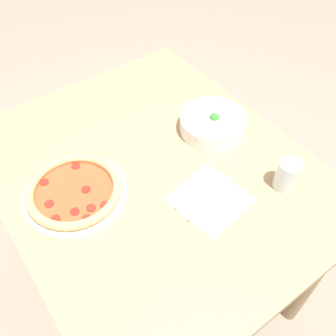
# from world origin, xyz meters

# --- Properties ---
(ground_plane) EXTENTS (8.00, 8.00, 0.00)m
(ground_plane) POSITION_xyz_m (0.00, 0.00, 0.00)
(ground_plane) COLOR gray
(dining_table) EXTENTS (1.06, 0.88, 0.77)m
(dining_table) POSITION_xyz_m (0.00, 0.00, 0.65)
(dining_table) COLOR tan
(dining_table) RESTS_ON ground_plane
(pizza) EXTENTS (0.30, 0.30, 0.04)m
(pizza) POSITION_xyz_m (-0.05, -0.24, 0.79)
(pizza) COLOR white
(pizza) RESTS_ON dining_table
(bowl) EXTENTS (0.22, 0.22, 0.07)m
(bowl) POSITION_xyz_m (-0.02, 0.26, 0.81)
(bowl) COLOR white
(bowl) RESTS_ON dining_table
(napkin) EXTENTS (0.21, 0.21, 0.00)m
(napkin) POSITION_xyz_m (0.19, 0.06, 0.78)
(napkin) COLOR white
(napkin) RESTS_ON dining_table
(fork) EXTENTS (0.02, 0.20, 0.00)m
(fork) POSITION_xyz_m (0.17, 0.06, 0.78)
(fork) COLOR silver
(fork) RESTS_ON napkin
(knife) EXTENTS (0.02, 0.19, 0.01)m
(knife) POSITION_xyz_m (0.22, 0.05, 0.78)
(knife) COLOR silver
(knife) RESTS_ON napkin
(glass) EXTENTS (0.07, 0.07, 0.10)m
(glass) POSITION_xyz_m (0.28, 0.27, 0.82)
(glass) COLOR silver
(glass) RESTS_ON dining_table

